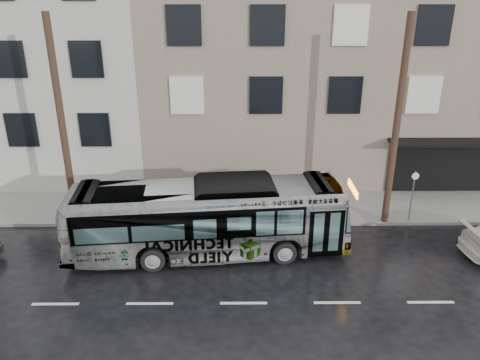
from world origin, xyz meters
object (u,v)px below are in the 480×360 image
Objects in this scene: utility_pole_front at (397,125)px; utility_pole_rear at (62,126)px; sign_post at (412,197)px; bus at (207,218)px.

utility_pole_rear is (-14.00, 0.00, 0.00)m from utility_pole_front.
sign_post is 9.31m from bus.
utility_pole_front is 3.48m from sign_post.
utility_pole_front is 14.00m from utility_pole_rear.
bus is (-8.98, -2.45, 0.19)m from sign_post.
sign_post is at bearing -80.24° from bus.
utility_pole_front reaches higher than sign_post.
utility_pole_front is at bearing -78.23° from bus.
utility_pole_front is at bearing 180.00° from sign_post.
utility_pole_front is 8.82m from bus.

